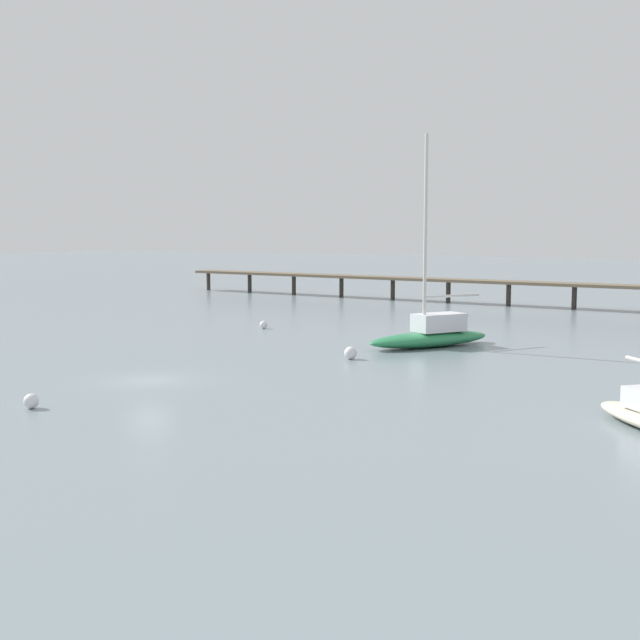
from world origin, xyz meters
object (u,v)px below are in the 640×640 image
object	(u,v)px
sailboat_green	(432,333)
mooring_buoy_near	(351,353)
mooring_buoy_mid	(264,325)
pier	(620,278)
mooring_buoy_inner	(31,401)

from	to	relation	value
sailboat_green	mooring_buoy_near	size ratio (longest dim) A/B	18.12
mooring_buoy_mid	pier	bearing A→B (deg)	52.63
mooring_buoy_mid	mooring_buoy_inner	world-z (taller)	mooring_buoy_inner
pier	sailboat_green	xyz separation A→B (m)	(-6.55, -31.49, -2.31)
mooring_buoy_inner	mooring_buoy_near	xyz separation A→B (m)	(5.76, 19.50, 0.06)
mooring_buoy_mid	mooring_buoy_inner	distance (m)	30.60
sailboat_green	mooring_buoy_near	bearing A→B (deg)	-105.78
sailboat_green	mooring_buoy_mid	world-z (taller)	sailboat_green
pier	mooring_buoy_inner	distance (m)	60.49
mooring_buoy_near	sailboat_green	bearing A→B (deg)	74.22
pier	mooring_buoy_near	size ratio (longest dim) A/B	97.61
mooring_buoy_mid	mooring_buoy_near	xyz separation A→B (m)	(13.47, -10.12, 0.08)
pier	mooring_buoy_mid	bearing A→B (deg)	-127.37
pier	mooring_buoy_mid	world-z (taller)	pier
mooring_buoy_mid	mooring_buoy_inner	xyz separation A→B (m)	(7.71, -29.62, 0.02)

